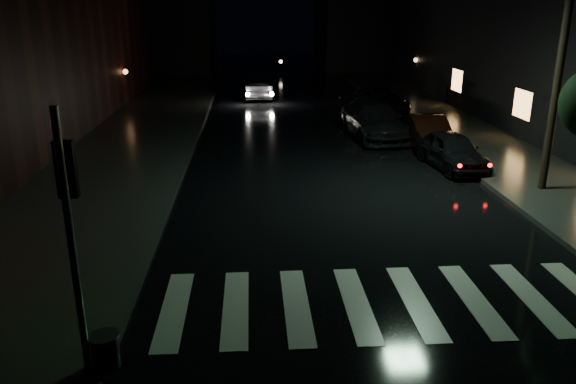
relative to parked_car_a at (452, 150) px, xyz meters
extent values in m
plane|color=black|center=(-7.60, -9.98, -0.65)|extent=(120.00, 120.00, 0.00)
cube|color=#282826|center=(-12.60, 4.02, -0.58)|extent=(6.00, 44.00, 0.15)
cube|color=#282826|center=(2.40, 4.02, -0.58)|extent=(4.00, 44.00, 0.15)
cube|color=black|center=(-17.60, 35.02, 3.35)|extent=(14.00, 10.00, 8.00)
cube|color=black|center=(6.40, 35.02, 2.85)|extent=(14.00, 10.00, 7.00)
cube|color=beige|center=(-4.60, -9.48, -0.65)|extent=(9.00, 3.00, 0.01)
cylinder|color=slate|center=(-9.90, -11.48, 1.60)|extent=(0.12, 0.12, 4.20)
cylinder|color=black|center=(-9.60, -11.48, -0.23)|extent=(0.44, 0.44, 0.55)
cylinder|color=slate|center=(-9.60, -11.48, 0.07)|extent=(0.48, 0.48, 0.04)
cube|color=black|center=(-9.90, -11.30, 2.75)|extent=(0.28, 0.16, 0.85)
sphere|color=#0CFF33|center=(-9.90, -11.21, 2.50)|extent=(0.20, 0.20, 0.20)
cylinder|color=black|center=(1.90, -2.98, 3.50)|extent=(0.24, 0.24, 8.00)
imported|color=black|center=(0.00, 0.00, 0.00)|extent=(1.97, 3.98, 1.31)
imported|color=black|center=(0.00, 2.91, 0.02)|extent=(1.50, 4.10, 1.34)
imported|color=black|center=(-1.80, 5.16, 0.13)|extent=(2.68, 5.55, 1.56)
imported|color=black|center=(0.00, 11.40, 0.00)|extent=(2.57, 4.90, 1.31)
imported|color=black|center=(-6.86, 16.62, 0.12)|extent=(1.91, 4.78, 1.55)
camera|label=1|loc=(-7.21, -19.27, 5.00)|focal=35.00mm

